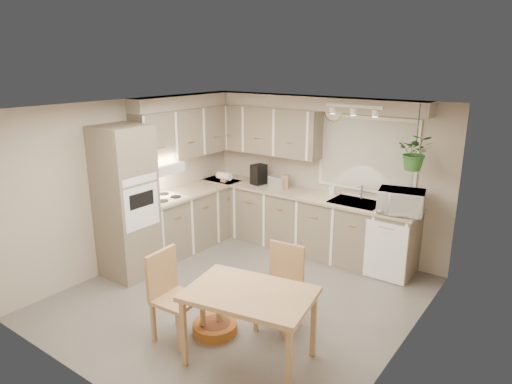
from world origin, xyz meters
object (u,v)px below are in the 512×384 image
(dining_table, at_px, (250,326))
(chair_back, at_px, (278,289))
(pet_bed, at_px, (215,327))
(microwave, at_px, (401,199))
(braided_rug, at_px, (249,295))
(chair_left, at_px, (177,297))

(dining_table, relative_size, chair_back, 1.28)
(pet_bed, xyz_separation_m, microwave, (1.14, 2.48, 1.08))
(dining_table, xyz_separation_m, chair_back, (-0.10, 0.66, 0.09))
(dining_table, height_order, pet_bed, dining_table)
(braided_rug, height_order, microwave, microwave)
(chair_left, height_order, chair_back, chair_left)
(chair_left, bearing_deg, pet_bed, 137.47)
(braided_rug, bearing_deg, pet_bed, -78.66)
(dining_table, xyz_separation_m, chair_left, (-0.86, -0.14, 0.11))
(chair_back, height_order, pet_bed, chair_back)
(chair_back, distance_m, braided_rug, 0.91)
(chair_back, relative_size, microwave, 1.62)
(chair_left, bearing_deg, microwave, 149.82)
(chair_left, relative_size, braided_rug, 0.77)
(chair_left, xyz_separation_m, chair_back, (0.76, 0.80, -0.01))
(braided_rug, distance_m, microwave, 2.37)
(chair_left, xyz_separation_m, pet_bed, (0.25, 0.31, -0.43))
(dining_table, bearing_deg, pet_bed, 164.77)
(chair_back, distance_m, microwave, 2.19)
(dining_table, relative_size, braided_rug, 0.96)
(microwave, bearing_deg, braided_rug, -142.02)
(chair_back, bearing_deg, braided_rug, -35.07)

